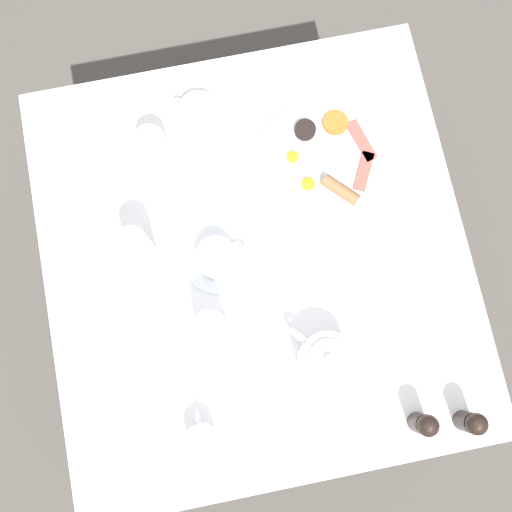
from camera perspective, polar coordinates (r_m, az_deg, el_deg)
ground_plane at (r=2.06m, az=0.00°, el=-4.02°), size 8.00×8.00×0.00m
table at (r=1.39m, az=0.00°, el=-0.77°), size 0.96×0.93×0.76m
breakfast_plate at (r=1.37m, az=6.87°, el=9.15°), size 0.32×0.32×0.04m
teapot_near at (r=1.25m, az=6.58°, el=-9.71°), size 0.16×0.13×0.12m
teacup_with_saucer_left at (r=1.39m, az=-5.40°, el=13.23°), size 0.15×0.15×0.06m
teacup_with_saucer_right at (r=1.29m, az=-3.72°, el=-0.23°), size 0.15×0.15×0.06m
water_glass_tall at (r=1.26m, az=-11.26°, el=0.67°), size 0.06×0.06×0.15m
water_glass_short at (r=1.22m, az=-4.17°, el=-6.96°), size 0.06×0.06×0.15m
wine_glass_spare at (r=1.33m, az=-9.71°, el=10.02°), size 0.06×0.06×0.12m
creamer_jug at (r=1.27m, az=-5.25°, el=-16.79°), size 0.08×0.06×0.06m
pepper_grinder at (r=1.28m, az=15.70°, el=-15.18°), size 0.04×0.04×0.11m
salt_grinder at (r=1.31m, az=19.84°, el=-14.72°), size 0.04×0.04×0.11m
fork_by_plate at (r=1.34m, az=16.12°, el=-5.63°), size 0.17×0.08×0.00m
knife_by_plate at (r=1.43m, az=-15.76°, el=10.35°), size 0.22×0.05×0.00m
spoon_for_tea at (r=1.32m, az=-13.55°, el=-10.04°), size 0.14×0.11×0.00m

